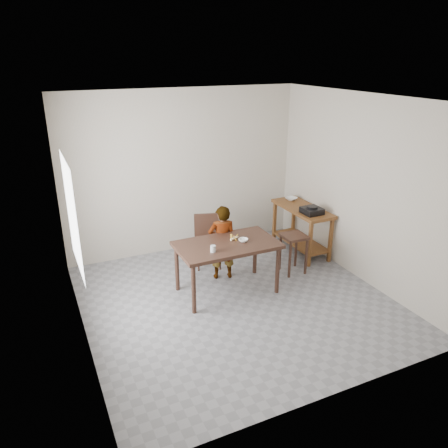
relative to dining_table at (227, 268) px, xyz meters
name	(u,v)px	position (x,y,z in m)	size (l,w,h in m)	color
floor	(236,302)	(0.00, -0.30, -0.40)	(4.00, 4.00, 0.04)	gray
ceiling	(239,97)	(0.00, -0.30, 2.35)	(4.00, 4.00, 0.04)	white
wall_back	(183,172)	(0.00, 1.72, 0.98)	(4.00, 0.04, 2.70)	beige
wall_front	(339,279)	(0.00, -2.32, 0.98)	(4.00, 0.04, 2.70)	beige
wall_left	(71,235)	(-2.02, -0.30, 0.98)	(0.04, 4.00, 2.70)	beige
wall_right	(362,189)	(2.02, -0.30, 0.98)	(0.04, 4.00, 2.70)	beige
window_pane	(72,215)	(-1.97, -0.10, 1.12)	(0.02, 1.10, 1.30)	white
dining_table	(227,268)	(0.00, 0.00, 0.00)	(1.40, 0.80, 0.75)	#382118
prep_counter	(301,230)	(1.72, 0.70, 0.03)	(0.50, 1.20, 0.80)	brown
child	(222,243)	(0.11, 0.41, 0.20)	(0.42, 0.28, 1.15)	white
dining_chair	(208,242)	(0.07, 0.86, 0.04)	(0.40, 0.40, 0.82)	#382118
stool	(293,253)	(1.18, 0.12, -0.06)	(0.35, 0.35, 0.62)	#382118
glass_tumbler	(213,249)	(-0.29, -0.17, 0.42)	(0.07, 0.07, 0.09)	silver
small_bowl	(243,240)	(0.23, -0.04, 0.40)	(0.13, 0.13, 0.04)	white
banana	(234,238)	(0.15, 0.07, 0.40)	(0.15, 0.11, 0.05)	#EDE047
serving_bowl	(291,199)	(1.76, 1.11, 0.45)	(0.19, 0.19, 0.05)	white
gas_burner	(312,211)	(1.68, 0.39, 0.47)	(0.29, 0.29, 0.10)	black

